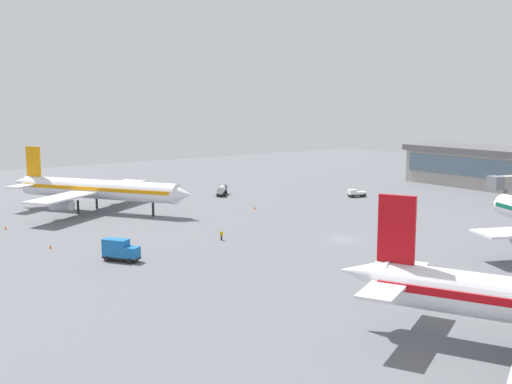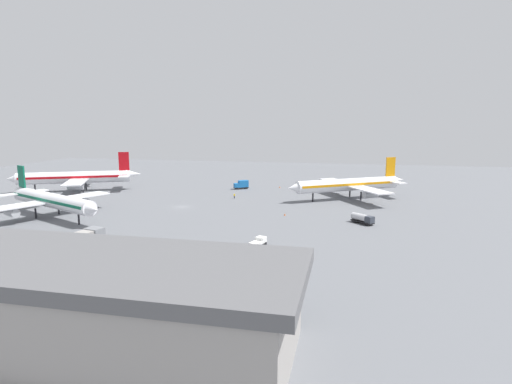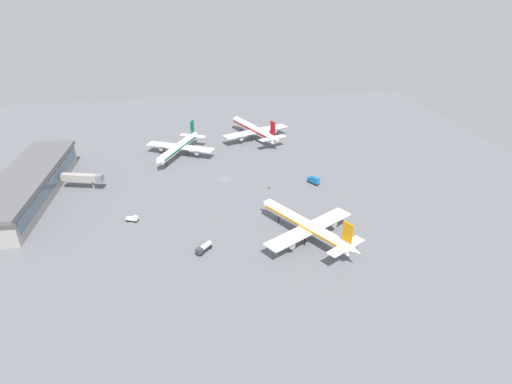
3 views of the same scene
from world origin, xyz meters
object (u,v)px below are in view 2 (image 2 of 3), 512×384
airplane_distant (76,177)px  fuel_truck (362,218)px  airplane_taxiing (349,185)px  safety_cone_far_side (331,188)px  pushback_tractor (258,242)px  safety_cone_mid_apron (280,187)px  ground_crew_worker (234,196)px  catering_truck (242,185)px  airplane_at_gate (51,200)px  safety_cone_near_gate (285,214)px

airplane_distant → fuel_truck: (103.26, -28.69, -3.86)m
airplane_taxiing → airplane_distant: 99.95m
fuel_truck → safety_cone_far_side: fuel_truck is taller
pushback_tractor → safety_cone_mid_apron: 78.90m
pushback_tractor → ground_crew_worker: size_ratio=2.86×
catering_truck → safety_cone_mid_apron: bearing=169.3°
airplane_distant → ground_crew_worker: (61.57, -1.27, -4.40)m
ground_crew_worker → airplane_taxiing: bearing=-136.5°
airplane_taxiing → fuel_truck: airplane_taxiing is taller
airplane_taxiing → fuel_truck: 34.64m
catering_truck → safety_cone_far_side: 34.79m
airplane_at_gate → safety_cone_mid_apron: size_ratio=68.48×
airplane_taxiing → catering_truck: airplane_taxiing is taller
airplane_at_gate → safety_cone_far_side: bearing=66.6°
airplane_at_gate → fuel_truck: 83.67m
safety_cone_near_gate → airplane_at_gate: bearing=-165.4°
safety_cone_mid_apron → airplane_distant: bearing=-161.5°
ground_crew_worker → safety_cone_near_gate: (20.79, -22.43, -0.55)m
catering_truck → safety_cone_mid_apron: catering_truck is taller
airplane_taxiing → safety_cone_far_side: airplane_taxiing is taller
airplane_at_gate → catering_truck: 70.03m
pushback_tractor → fuel_truck: size_ratio=0.79×
ground_crew_worker → safety_cone_near_gate: size_ratio=2.78×
airplane_distant → safety_cone_near_gate: airplane_distant is taller
safety_cone_near_gate → safety_cone_mid_apron: size_ratio=1.00×
fuel_truck → ground_crew_worker: size_ratio=3.62×
airplane_distant → safety_cone_near_gate: 85.85m
airplane_at_gate → fuel_truck: airplane_at_gate is taller
pushback_tractor → catering_truck: size_ratio=0.84×
safety_cone_near_gate → airplane_taxiing: bearing=59.2°
ground_crew_worker → catering_truck: bearing=-49.5°
airplane_at_gate → pushback_tractor: (60.89, -14.23, -3.85)m
airplane_taxiing → safety_cone_mid_apron: bearing=-68.1°
safety_cone_far_side → ground_crew_worker: bearing=-138.7°
airplane_distant → fuel_truck: 107.25m
catering_truck → fuel_truck: bearing=99.5°
ground_crew_worker → safety_cone_mid_apron: size_ratio=2.78×
airplane_at_gate → ground_crew_worker: bearing=67.4°
safety_cone_near_gate → safety_cone_far_side: bearing=78.1°
pushback_tractor → safety_cone_mid_apron: bearing=24.8°
safety_cone_far_side → fuel_truck: bearing=-79.4°
airplane_taxiing → ground_crew_worker: 39.05m
fuel_truck → safety_cone_far_side: bearing=140.6°
safety_cone_far_side → airplane_taxiing: bearing=-71.7°
pushback_tractor → safety_cone_mid_apron: size_ratio=7.96×
safety_cone_mid_apron → safety_cone_far_side: bearing=5.5°
airplane_at_gate → airplane_distant: 44.76m
catering_truck → safety_cone_near_gate: bearing=85.2°
airplane_at_gate → airplane_taxiing: size_ratio=1.04×
fuel_truck → safety_cone_far_side: size_ratio=10.08×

